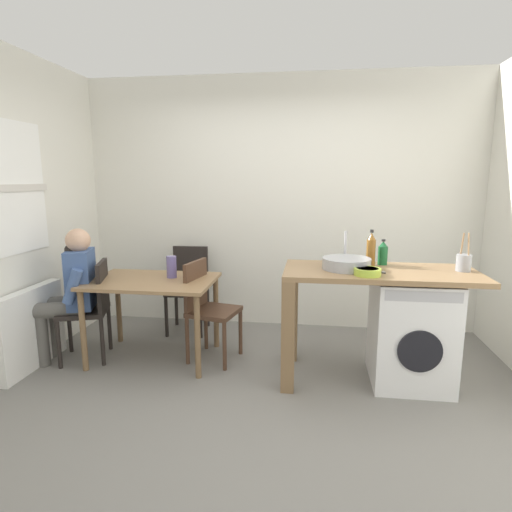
% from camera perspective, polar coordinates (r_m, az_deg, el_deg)
% --- Properties ---
extents(ground_plane, '(5.46, 5.46, 0.00)m').
position_cam_1_polar(ground_plane, '(3.29, 0.32, -19.17)').
color(ground_plane, slate).
extents(wall_back, '(4.60, 0.10, 2.70)m').
position_cam_1_polar(wall_back, '(4.60, 3.21, 7.08)').
color(wall_back, silver).
rests_on(wall_back, ground_plane).
extents(radiator, '(0.10, 0.80, 0.70)m').
position_cam_1_polar(radiator, '(4.14, -28.34, -8.74)').
color(radiator, white).
rests_on(radiator, ground_plane).
extents(dining_table, '(1.10, 0.76, 0.74)m').
position_cam_1_polar(dining_table, '(3.87, -13.93, -4.53)').
color(dining_table, olive).
rests_on(dining_table, ground_plane).
extents(chair_person_seat, '(0.50, 0.50, 0.90)m').
position_cam_1_polar(chair_person_seat, '(4.07, -21.50, -6.19)').
color(chair_person_seat, black).
rests_on(chair_person_seat, ground_plane).
extents(chair_opposite, '(0.48, 0.48, 0.90)m').
position_cam_1_polar(chair_opposite, '(3.82, -6.76, -6.60)').
color(chair_opposite, '#4C3323').
rests_on(chair_opposite, ground_plane).
extents(chair_spare_by_wall, '(0.41, 0.41, 0.90)m').
position_cam_1_polar(chair_spare_by_wall, '(4.57, -9.15, -3.76)').
color(chair_spare_by_wall, black).
rests_on(chair_spare_by_wall, ground_plane).
extents(seated_person, '(0.56, 0.54, 1.20)m').
position_cam_1_polar(seated_person, '(4.06, -23.88, -3.99)').
color(seated_person, '#595651').
rests_on(seated_person, ground_plane).
extents(kitchen_counter, '(1.50, 0.68, 0.92)m').
position_cam_1_polar(kitchen_counter, '(3.43, 12.97, -4.36)').
color(kitchen_counter, olive).
rests_on(kitchen_counter, ground_plane).
extents(washing_machine, '(0.60, 0.61, 0.86)m').
position_cam_1_polar(washing_machine, '(3.60, 20.37, -9.57)').
color(washing_machine, white).
rests_on(washing_machine, ground_plane).
extents(sink_basin, '(0.38, 0.38, 0.09)m').
position_cam_1_polar(sink_basin, '(3.38, 12.24, -1.01)').
color(sink_basin, '#9EA0A5').
rests_on(sink_basin, kitchen_counter).
extents(tap, '(0.02, 0.02, 0.28)m').
position_cam_1_polar(tap, '(3.54, 12.09, 1.08)').
color(tap, '#B2B2B7').
rests_on(tap, kitchen_counter).
extents(bottle_tall_green, '(0.07, 0.07, 0.30)m').
position_cam_1_polar(bottle_tall_green, '(3.56, 15.42, 0.88)').
color(bottle_tall_green, brown).
rests_on(bottle_tall_green, kitchen_counter).
extents(bottle_squat_brown, '(0.08, 0.08, 0.21)m').
position_cam_1_polar(bottle_squat_brown, '(3.62, 16.92, 0.36)').
color(bottle_squat_brown, '#19592D').
rests_on(bottle_squat_brown, kitchen_counter).
extents(mixing_bowl, '(0.20, 0.20, 0.05)m').
position_cam_1_polar(mixing_bowl, '(3.20, 14.97, -2.03)').
color(mixing_bowl, '#A8C63D').
rests_on(mixing_bowl, kitchen_counter).
extents(utensil_crock, '(0.11, 0.11, 0.30)m').
position_cam_1_polar(utensil_crock, '(3.61, 26.47, -0.77)').
color(utensil_crock, gray).
rests_on(utensil_crock, kitchen_counter).
extents(vase, '(0.09, 0.09, 0.20)m').
position_cam_1_polar(vase, '(3.86, -11.45, -1.46)').
color(vase, slate).
rests_on(vase, dining_table).
extents(scissors, '(0.15, 0.06, 0.01)m').
position_cam_1_polar(scissors, '(3.32, 16.00, -2.13)').
color(scissors, '#B2B2B7').
rests_on(scissors, kitchen_counter).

